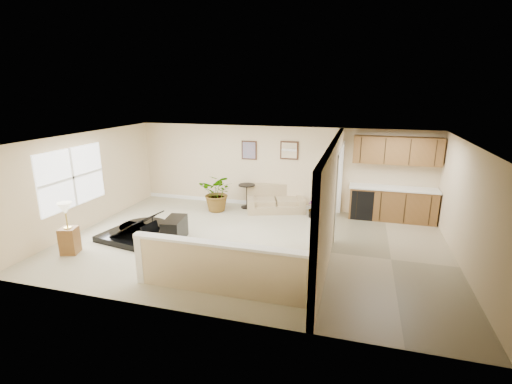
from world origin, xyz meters
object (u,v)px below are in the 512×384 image
(accent_table, at_px, (247,193))
(palm_plant, at_px, (218,193))
(loveseat, at_px, (276,198))
(piano_bench, at_px, (175,229))
(piano, at_px, (134,215))
(lamp_stand, at_px, (68,232))
(small_plant, at_px, (314,210))

(accent_table, xyz_separation_m, palm_plant, (-0.74, -0.53, 0.09))
(loveseat, relative_size, accent_table, 2.70)
(piano_bench, distance_m, accent_table, 3.09)
(piano, height_order, loveseat, piano)
(piano, bearing_deg, loveseat, 55.87)
(palm_plant, bearing_deg, accent_table, 35.33)
(piano, distance_m, lamp_stand, 1.51)
(loveseat, bearing_deg, palm_plant, -179.42)
(small_plant, height_order, lamp_stand, lamp_stand)
(palm_plant, bearing_deg, lamp_stand, -119.35)
(piano_bench, xyz_separation_m, loveseat, (1.84, 2.98, 0.10))
(piano_bench, xyz_separation_m, palm_plant, (0.19, 2.41, 0.29))
(piano_bench, bearing_deg, lamp_stand, -145.45)
(accent_table, bearing_deg, lamp_stand, -123.71)
(piano_bench, height_order, lamp_stand, lamp_stand)
(piano_bench, distance_m, loveseat, 3.50)
(loveseat, bearing_deg, small_plant, -35.71)
(loveseat, bearing_deg, piano_bench, -140.14)
(loveseat, distance_m, lamp_stand, 5.70)
(loveseat, bearing_deg, piano, -152.27)
(small_plant, bearing_deg, accent_table, 171.17)
(loveseat, relative_size, palm_plant, 1.74)
(piano, relative_size, accent_table, 2.53)
(accent_table, distance_m, small_plant, 2.15)
(palm_plant, distance_m, lamp_stand, 4.27)
(accent_table, distance_m, palm_plant, 0.91)
(accent_table, xyz_separation_m, small_plant, (2.11, -0.33, -0.25))
(piano_bench, relative_size, lamp_stand, 0.70)
(piano_bench, relative_size, loveseat, 0.41)
(palm_plant, bearing_deg, small_plant, 3.98)
(loveseat, height_order, small_plant, loveseat)
(palm_plant, bearing_deg, loveseat, 19.03)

